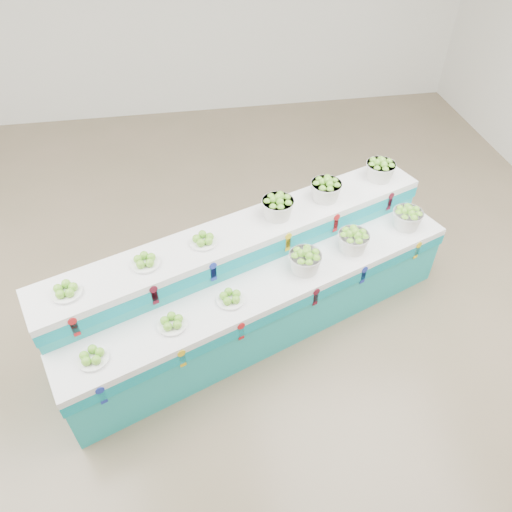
{
  "coord_description": "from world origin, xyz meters",
  "views": [
    {
      "loc": [
        0.25,
        -3.0,
        3.89
      ],
      "look_at": [
        0.79,
        0.21,
        0.87
      ],
      "focal_mm": 34.07,
      "sensor_mm": 36.0,
      "label": 1
    }
  ],
  "objects_px": {
    "display_stand": "(256,283)",
    "basket_upper_right": "(380,169)",
    "plate_upper_mid": "(145,260)",
    "basket_lower_left": "(305,260)"
  },
  "relations": [
    {
      "from": "plate_upper_mid",
      "to": "basket_upper_right",
      "type": "height_order",
      "value": "basket_upper_right"
    },
    {
      "from": "display_stand",
      "to": "plate_upper_mid",
      "type": "height_order",
      "value": "plate_upper_mid"
    },
    {
      "from": "display_stand",
      "to": "basket_upper_right",
      "type": "bearing_deg",
      "value": 8.48
    },
    {
      "from": "basket_lower_left",
      "to": "plate_upper_mid",
      "type": "xyz_separation_m",
      "value": [
        -1.42,
        -0.02,
        0.24
      ]
    },
    {
      "from": "basket_lower_left",
      "to": "basket_upper_right",
      "type": "relative_size",
      "value": 1.0
    },
    {
      "from": "display_stand",
      "to": "basket_upper_right",
      "type": "distance_m",
      "value": 1.77
    },
    {
      "from": "display_stand",
      "to": "plate_upper_mid",
      "type": "distance_m",
      "value": 1.13
    },
    {
      "from": "display_stand",
      "to": "plate_upper_mid",
      "type": "bearing_deg",
      "value": 165.58
    },
    {
      "from": "basket_lower_left",
      "to": "basket_upper_right",
      "type": "height_order",
      "value": "basket_upper_right"
    },
    {
      "from": "display_stand",
      "to": "basket_lower_left",
      "type": "distance_m",
      "value": 0.56
    }
  ]
}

